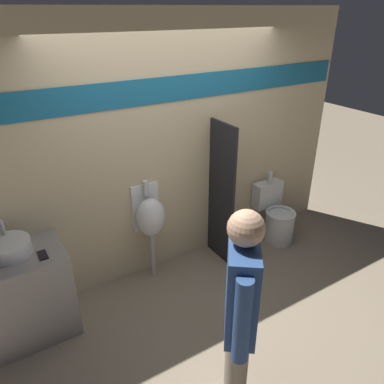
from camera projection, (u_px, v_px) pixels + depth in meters
name	position (u px, v px, depth m)	size (l,w,h in m)	color
ground_plane	(200.00, 285.00, 4.02)	(16.00, 16.00, 0.00)	gray
display_wall	(170.00, 149.00, 3.87)	(4.49, 0.07, 2.70)	beige
sink_counter	(15.00, 299.00, 3.24)	(0.93, 0.56, 0.84)	gray
sink_basin	(8.00, 248.00, 3.09)	(0.36, 0.36, 0.26)	silver
cell_phone	(43.00, 255.00, 3.10)	(0.07, 0.14, 0.01)	black
divider_near_counter	(221.00, 195.00, 4.15)	(0.03, 0.45, 1.63)	black
urinal_near_counter	(150.00, 217.00, 3.88)	(0.32, 0.26, 1.12)	silver
toilet	(276.00, 217.00, 4.72)	(0.38, 0.54, 0.86)	silver
person_in_vest	(240.00, 313.00, 2.40)	(0.40, 0.49, 1.67)	gray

